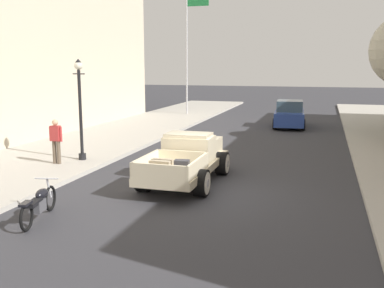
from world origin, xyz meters
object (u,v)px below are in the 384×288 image
(hotrod_truck_cream, at_px, (188,158))
(street_lamp_near, at_px, (80,102))
(motorcycle_parked, at_px, (39,203))
(car_background_blue, at_px, (289,115))
(flagpole, at_px, (190,38))
(pedestrian_sidewalk_left, at_px, (56,139))

(hotrod_truck_cream, height_order, street_lamp_near, street_lamp_near)
(motorcycle_parked, xyz_separation_m, street_lamp_near, (-2.33, 6.00, 1.94))
(car_background_blue, relative_size, flagpole, 0.48)
(street_lamp_near, bearing_deg, pedestrian_sidewalk_left, -120.35)
(hotrod_truck_cream, distance_m, street_lamp_near, 5.15)
(hotrod_truck_cream, relative_size, street_lamp_near, 1.29)
(motorcycle_parked, xyz_separation_m, pedestrian_sidewalk_left, (-2.86, 5.09, 0.64))
(hotrod_truck_cream, xyz_separation_m, pedestrian_sidewalk_left, (-5.24, 0.41, 0.33))
(car_background_blue, xyz_separation_m, flagpole, (-7.73, 4.29, 5.00))
(car_background_blue, distance_m, flagpole, 10.16)
(hotrod_truck_cream, bearing_deg, car_background_blue, 81.23)
(motorcycle_parked, height_order, flagpole, flagpole)
(car_background_blue, relative_size, pedestrian_sidewalk_left, 2.67)
(pedestrian_sidewalk_left, xyz_separation_m, street_lamp_near, (0.53, 0.91, 1.30))
(pedestrian_sidewalk_left, xyz_separation_m, flagpole, (-0.32, 18.02, 4.68))
(pedestrian_sidewalk_left, height_order, street_lamp_near, street_lamp_near)
(street_lamp_near, bearing_deg, car_background_blue, 61.76)
(hotrod_truck_cream, relative_size, car_background_blue, 1.13)
(hotrod_truck_cream, xyz_separation_m, car_background_blue, (2.18, 14.14, 0.01))
(hotrod_truck_cream, xyz_separation_m, street_lamp_near, (-4.71, 1.32, 1.63))
(car_background_blue, xyz_separation_m, street_lamp_near, (-6.88, -12.82, 1.62))
(car_background_blue, bearing_deg, hotrod_truck_cream, -98.77)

